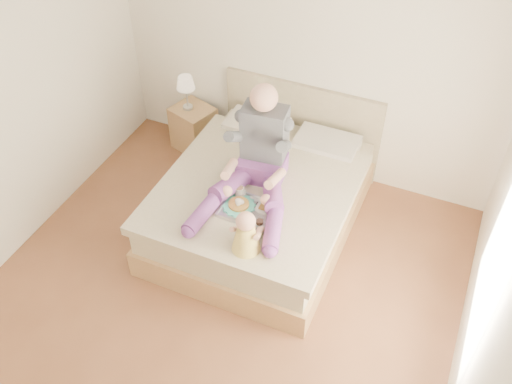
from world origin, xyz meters
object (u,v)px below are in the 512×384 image
at_px(tray, 249,208).
at_px(baby, 246,234).
at_px(nightstand, 194,128).
at_px(adult, 257,161).
at_px(bed, 264,197).

xyz_separation_m(tray, baby, (0.16, -0.40, 0.13)).
xyz_separation_m(nightstand, adult, (1.19, -0.94, 0.64)).
xyz_separation_m(nightstand, baby, (1.42, -1.67, 0.51)).
distance_m(bed, tray, 0.59).
relative_size(tray, baby, 1.19).
relative_size(nightstand, baby, 1.32).
bearing_deg(bed, adult, -91.21).
height_order(tray, baby, baby).
relative_size(bed, baby, 5.53).
bearing_deg(nightstand, bed, -15.24).
bearing_deg(nightstand, adult, -20.49).
bearing_deg(baby, nightstand, 131.08).
bearing_deg(baby, bed, 104.64).
bearing_deg(tray, adult, 101.60).
xyz_separation_m(bed, tray, (0.06, -0.49, 0.32)).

